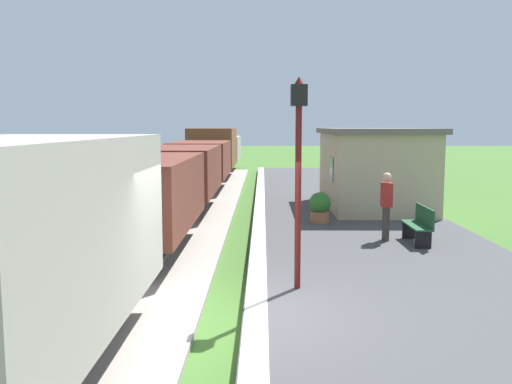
{
  "coord_description": "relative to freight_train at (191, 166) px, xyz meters",
  "views": [
    {
      "loc": [
        0.5,
        -8.32,
        3.11
      ],
      "look_at": [
        0.33,
        5.95,
        1.42
      ],
      "focal_mm": 39.09,
      "sensor_mm": 36.0,
      "label": 1
    }
  ],
  "objects": [
    {
      "name": "platform_slab",
      "position": [
        5.6,
        -14.09,
        -1.38
      ],
      "size": [
        6.0,
        60.0,
        0.25
      ],
      "primitive_type": "cube",
      "color": "#424244",
      "rests_on": "ground"
    },
    {
      "name": "ground_plane",
      "position": [
        2.4,
        -14.09,
        -1.51
      ],
      "size": [
        160.0,
        160.0,
        0.0
      ],
      "primitive_type": "plane",
      "color": "#3D6628"
    },
    {
      "name": "platform_edge_stripe",
      "position": [
        2.8,
        -14.09,
        -1.25
      ],
      "size": [
        0.36,
        60.0,
        0.01
      ],
      "primitive_type": "cube",
      "color": "silver",
      "rests_on": "platform_slab"
    },
    {
      "name": "person_waiting",
      "position": [
        6.0,
        -8.6,
        -0.32
      ],
      "size": [
        0.25,
        0.38,
        1.71
      ],
      "rotation": [
        0.0,
        0.0,
        3.13
      ],
      "color": "#38332D",
      "rests_on": "platform_slab"
    },
    {
      "name": "freight_train",
      "position": [
        0.0,
        0.0,
        0.0
      ],
      "size": [
        2.5,
        39.2,
        2.72
      ],
      "color": "gray",
      "rests_on": "rail_near"
    },
    {
      "name": "rail_far",
      "position": [
        -0.72,
        -14.09,
        -1.32
      ],
      "size": [
        0.07,
        60.0,
        0.14
      ],
      "primitive_type": "cube",
      "color": "slate",
      "rests_on": "track_ballast"
    },
    {
      "name": "potted_planter",
      "position": [
        4.6,
        -6.06,
        -0.78
      ],
      "size": [
        0.64,
        0.64,
        0.92
      ],
      "color": "#9E6642",
      "rests_on": "platform_slab"
    },
    {
      "name": "bench_near_hut",
      "position": [
        6.75,
        -8.93,
        -0.78
      ],
      "size": [
        0.42,
        1.5,
        0.91
      ],
      "color": "#1E4C2D",
      "rests_on": "platform_slab"
    },
    {
      "name": "rail_near",
      "position": [
        0.72,
        -14.09,
        -1.32
      ],
      "size": [
        0.07,
        60.0,
        0.14
      ],
      "primitive_type": "cube",
      "color": "slate",
      "rests_on": "track_ballast"
    },
    {
      "name": "lamp_post_near",
      "position": [
        3.52,
        -12.79,
        1.3
      ],
      "size": [
        0.28,
        0.28,
        3.7
      ],
      "color": "#591414",
      "rests_on": "platform_slab"
    },
    {
      "name": "track_ballast",
      "position": [
        -0.0,
        -14.09,
        -1.45
      ],
      "size": [
        3.8,
        60.0,
        0.12
      ],
      "primitive_type": "cube",
      "color": "#9E9389",
      "rests_on": "ground"
    },
    {
      "name": "station_hut",
      "position": [
        6.8,
        -2.85,
        0.15
      ],
      "size": [
        3.5,
        5.8,
        2.78
      ],
      "color": "tan",
      "rests_on": "platform_slab"
    },
    {
      "name": "bench_down_platform",
      "position": [
        6.75,
        1.63,
        -0.78
      ],
      "size": [
        0.42,
        1.5,
        0.91
      ],
      "color": "#1E4C2D",
      "rests_on": "platform_slab"
    }
  ]
}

